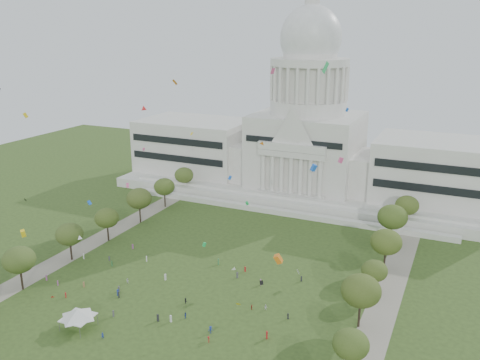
{
  "coord_description": "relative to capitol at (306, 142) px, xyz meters",
  "views": [
    {
      "loc": [
        62.82,
        -92.13,
        69.32
      ],
      "look_at": [
        0.0,
        45.0,
        24.0
      ],
      "focal_mm": 38.0,
      "sensor_mm": 36.0,
      "label": 1
    }
  ],
  "objects": [
    {
      "name": "row_tree_l_6",
      "position": [
        -46.87,
        -24.45,
        -14.02
      ],
      "size": [
        8.19,
        8.19,
        11.64
      ],
      "color": "black",
      "rests_on": "ground"
    },
    {
      "name": "row_tree_r_3",
      "position": [
        44.4,
        -79.1,
        -15.21
      ],
      "size": [
        7.01,
        7.01,
        9.98
      ],
      "color": "black",
      "rests_on": "ground"
    },
    {
      "name": "person_3",
      "position": [
        14.24,
        -117.01,
        -21.51
      ],
      "size": [
        0.85,
        1.14,
        1.57
      ],
      "primitive_type": "imported",
      "rotation": [
        0.0,
        0.0,
        5.07
      ],
      "color": "#B21E1E",
      "rests_on": "ground"
    },
    {
      "name": "row_tree_r_1",
      "position": [
        46.22,
        -115.34,
        -14.64
      ],
      "size": [
        7.58,
        7.58,
        10.78
      ],
      "color": "black",
      "rests_on": "ground"
    },
    {
      "name": "person_10",
      "position": [
        17.59,
        -99.77,
        -21.6
      ],
      "size": [
        0.58,
        0.88,
        1.39
      ],
      "primitive_type": "imported",
      "rotation": [
        0.0,
        0.0,
        1.39
      ],
      "color": "#B21E1E",
      "rests_on": "ground"
    },
    {
      "name": "person_2",
      "position": [
        21.03,
        -98.65,
        -21.53
      ],
      "size": [
        0.88,
        0.77,
        1.53
      ],
      "primitive_type": "imported",
      "rotation": [
        0.0,
        0.0,
        0.53
      ],
      "color": "silver",
      "rests_on": "ground"
    },
    {
      "name": "row_tree_r_4",
      "position": [
        44.76,
        -63.55,
        -13.01
      ],
      "size": [
        9.19,
        9.19,
        13.06
      ],
      "color": "black",
      "rests_on": "ground"
    },
    {
      "name": "path_left",
      "position": [
        -48.0,
        -83.59,
        -22.28
      ],
      "size": [
        8.0,
        160.0,
        0.04
      ],
      "primitive_type": "cube",
      "color": "gray",
      "rests_on": "ground"
    },
    {
      "name": "capitol",
      "position": [
        0.0,
        0.0,
        0.0
      ],
      "size": [
        160.0,
        64.5,
        91.3
      ],
      "color": "silver",
      "rests_on": "ground"
    },
    {
      "name": "person_0",
      "position": [
        27.54,
        -100.06,
        -21.51
      ],
      "size": [
        0.89,
        0.91,
        1.58
      ],
      "primitive_type": "imported",
      "rotation": [
        0.0,
        0.0,
        5.46
      ],
      "color": "#26262B",
      "rests_on": "ground"
    },
    {
      "name": "event_tent",
      "position": [
        -16.9,
        -124.8,
        -18.24
      ],
      "size": [
        9.92,
        9.92,
        5.23
      ],
      "color": "#4C4C4C",
      "rests_on": "ground"
    },
    {
      "name": "row_tree_l_4",
      "position": [
        -44.08,
        -61.17,
        -12.9
      ],
      "size": [
        9.29,
        9.29,
        13.21
      ],
      "color": "black",
      "rests_on": "ground"
    },
    {
      "name": "distant_crowd",
      "position": [
        -11.45,
        -99.0,
        -21.42
      ],
      "size": [
        68.38,
        37.65,
        1.95
      ],
      "color": "#994C8C",
      "rests_on": "ground"
    },
    {
      "name": "person_8",
      "position": [
        -20.04,
        -101.41,
        -21.58
      ],
      "size": [
        0.76,
        0.54,
        1.44
      ],
      "primitive_type": "imported",
      "rotation": [
        0.0,
        0.0,
        2.97
      ],
      "color": "silver",
      "rests_on": "ground"
    },
    {
      "name": "row_tree_r_6",
      "position": [
        45.96,
        -25.46,
        -13.79
      ],
      "size": [
        8.42,
        8.42,
        11.97
      ],
      "color": "black",
      "rests_on": "ground"
    },
    {
      "name": "row_tree_l_5",
      "position": [
        -45.22,
        -42.58,
        -13.88
      ],
      "size": [
        8.33,
        8.33,
        11.85
      ],
      "color": "black",
      "rests_on": "ground"
    },
    {
      "name": "row_tree_l_2",
      "position": [
        -45.04,
        -96.29,
        -13.79
      ],
      "size": [
        8.42,
        8.42,
        11.97
      ],
      "color": "black",
      "rests_on": "ground"
    },
    {
      "name": "ground",
      "position": [
        0.0,
        -113.59,
        -22.3
      ],
      "size": [
        400.0,
        400.0,
        0.0
      ],
      "primitive_type": "plane",
      "color": "#32481C",
      "rests_on": "ground"
    },
    {
      "name": "row_tree_r_2",
      "position": [
        44.17,
        -96.15,
        -12.64
      ],
      "size": [
        9.55,
        9.55,
        13.58
      ],
      "color": "black",
      "rests_on": "ground"
    },
    {
      "name": "path_right",
      "position": [
        48.0,
        -83.59,
        -22.28
      ],
      "size": [
        8.0,
        160.0,
        0.04
      ],
      "primitive_type": "cube",
      "color": "gray",
      "rests_on": "ground"
    },
    {
      "name": "person_5",
      "position": [
        0.63,
        -104.24,
        -21.51
      ],
      "size": [
        1.46,
        1.41,
        1.57
      ],
      "primitive_type": "imported",
      "rotation": [
        0.0,
        0.0,
        2.4
      ],
      "color": "#26262B",
      "rests_on": "ground"
    },
    {
      "name": "row_tree_l_1",
      "position": [
        -44.07,
        -116.55,
        -13.34
      ],
      "size": [
        8.86,
        8.86,
        12.59
      ],
      "color": "black",
      "rests_on": "ground"
    },
    {
      "name": "row_tree_r_5",
      "position": [
        43.49,
        -43.4,
        -12.37
      ],
      "size": [
        9.82,
        9.82,
        13.96
      ],
      "color": "black",
      "rests_on": "ground"
    },
    {
      "name": "person_9",
      "position": [
        12.94,
        -113.58,
        -21.35
      ],
      "size": [
        1.31,
        1.31,
        1.89
      ],
      "primitive_type": "imported",
      "rotation": [
        0.0,
        0.0,
        0.78
      ],
      "color": "navy",
      "rests_on": "ground"
    },
    {
      "name": "kite_swarm",
      "position": [
        4.31,
        -102.8,
        8.43
      ],
      "size": [
        84.46,
        92.96,
        60.23
      ],
      "color": "blue",
      "rests_on": "ground"
    },
    {
      "name": "person_4",
      "position": [
        4.23,
        -110.44,
        -21.47
      ],
      "size": [
        0.54,
        0.97,
        1.65
      ],
      "primitive_type": "imported",
      "rotation": [
        0.0,
        0.0,
        4.73
      ],
      "color": "navy",
      "rests_on": "ground"
    },
    {
      "name": "row_tree_l_3",
      "position": [
        -44.09,
        -79.67,
        -14.09
      ],
      "size": [
        8.12,
        8.12,
        11.55
      ],
      "color": "black",
      "rests_on": "ground"
    },
    {
      "name": "person_7",
      "position": [
        -8.85,
        -125.98,
        -21.47
      ],
      "size": [
        0.72,
        0.74,
        1.64
      ],
      "primitive_type": "imported",
      "rotation": [
        0.0,
        0.0,
        4.04
      ],
      "color": "navy",
      "rests_on": "ground"
    }
  ]
}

